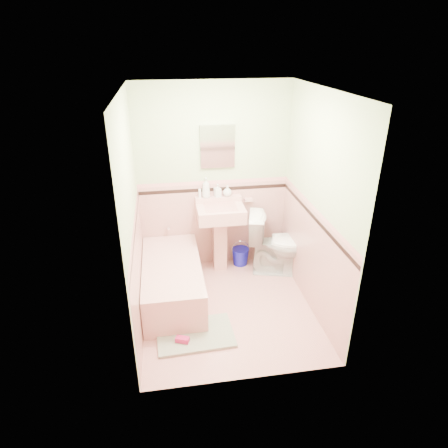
{
  "coord_description": "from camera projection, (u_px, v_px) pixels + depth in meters",
  "views": [
    {
      "loc": [
        -0.65,
        -3.75,
        2.93
      ],
      "look_at": [
        0.0,
        0.25,
        1.0
      ],
      "focal_mm": 31.24,
      "sensor_mm": 36.0,
      "label": 1
    }
  ],
  "objects": [
    {
      "name": "accent_front",
      "position": [
        250.0,
        279.0,
        3.25
      ],
      "size": [
        2.0,
        0.0,
        2.0
      ],
      "primitive_type": "plane",
      "rotation": [
        -1.57,
        0.0,
        0.0
      ],
      "color": "black",
      "rests_on": "ground"
    },
    {
      "name": "wall_front",
      "position": [
        250.0,
        266.0,
        3.18
      ],
      "size": [
        2.5,
        0.0,
        2.5
      ],
      "primitive_type": "plane",
      "rotation": [
        -1.57,
        0.0,
        0.0
      ],
      "color": "beige",
      "rests_on": "ground"
    },
    {
      "name": "soap_bottle_mid",
      "position": [
        217.0,
        190.0,
        5.14
      ],
      "size": [
        0.1,
        0.1,
        0.18
      ],
      "primitive_type": "imported",
      "rotation": [
        0.0,
        0.0,
        0.27
      ],
      "color": "#B2B2B2",
      "rests_on": "sink"
    },
    {
      "name": "medicine_cabinet",
      "position": [
        218.0,
        146.0,
        4.92
      ],
      "size": [
        0.44,
        0.04,
        0.55
      ],
      "primitive_type": "cube",
      "color": "white",
      "rests_on": "wall_back"
    },
    {
      "name": "toilet",
      "position": [
        280.0,
        244.0,
        5.25
      ],
      "size": [
        0.94,
        0.68,
        0.86
      ],
      "primitive_type": "imported",
      "rotation": [
        0.0,
        0.0,
        1.32
      ],
      "color": "white",
      "rests_on": "floor"
    },
    {
      "name": "sink_faucet",
      "position": [
        219.0,
        203.0,
        5.18
      ],
      "size": [
        0.02,
        0.02,
        0.1
      ],
      "primitive_type": "cylinder",
      "color": "silver",
      "rests_on": "sink"
    },
    {
      "name": "bathtub",
      "position": [
        173.0,
        281.0,
        4.8
      ],
      "size": [
        0.7,
        1.5,
        0.45
      ],
      "primitive_type": "cube",
      "color": "#D69892",
      "rests_on": "floor"
    },
    {
      "name": "bath_mat",
      "position": [
        195.0,
        334.0,
        4.24
      ],
      "size": [
        0.85,
        0.58,
        0.03
      ],
      "primitive_type": "cube",
      "rotation": [
        0.0,
        0.0,
        0.04
      ],
      "color": "gray",
      "rests_on": "floor"
    },
    {
      "name": "accent_left",
      "position": [
        135.0,
        230.0,
        4.07
      ],
      "size": [
        0.0,
        2.2,
        2.2
      ],
      "primitive_type": "plane",
      "rotation": [
        1.57,
        0.0,
        1.57
      ],
      "color": "black",
      "rests_on": "ground"
    },
    {
      "name": "sink",
      "position": [
        220.0,
        239.0,
        5.26
      ],
      "size": [
        0.61,
        0.5,
        0.97
      ],
      "primitive_type": null,
      "color": "#D69892",
      "rests_on": "floor"
    },
    {
      "name": "floor",
      "position": [
        227.0,
        308.0,
        4.69
      ],
      "size": [
        2.2,
        2.2,
        0.0
      ],
      "primitive_type": "plane",
      "color": "#DB968F",
      "rests_on": "ground"
    },
    {
      "name": "ceiling",
      "position": [
        228.0,
        90.0,
        3.62
      ],
      "size": [
        2.2,
        2.2,
        0.0
      ],
      "primitive_type": "plane",
      "rotation": [
        3.14,
        0.0,
        0.0
      ],
      "color": "white",
      "rests_on": "ground"
    },
    {
      "name": "bucket",
      "position": [
        240.0,
        256.0,
        5.56
      ],
      "size": [
        0.31,
        0.31,
        0.24
      ],
      "primitive_type": null,
      "rotation": [
        0.0,
        0.0,
        -0.33
      ],
      "color": "#1314B3",
      "rests_on": "floor"
    },
    {
      "name": "wall_back",
      "position": [
        214.0,
        180.0,
        5.14
      ],
      "size": [
        2.5,
        0.0,
        2.5
      ],
      "primitive_type": "plane",
      "rotation": [
        1.57,
        0.0,
        0.0
      ],
      "color": "beige",
      "rests_on": "ground"
    },
    {
      "name": "accent_right",
      "position": [
        314.0,
        218.0,
        4.35
      ],
      "size": [
        0.0,
        2.2,
        2.2
      ],
      "primitive_type": "plane",
      "rotation": [
        1.57,
        0.0,
        -1.57
      ],
      "color": "black",
      "rests_on": "ground"
    },
    {
      "name": "soap_bottle_left",
      "position": [
        206.0,
        188.0,
        5.1
      ],
      "size": [
        0.12,
        0.12,
        0.27
      ],
      "primitive_type": "imported",
      "rotation": [
        0.0,
        0.0,
        0.13
      ],
      "color": "#B2B2B2",
      "rests_on": "sink"
    },
    {
      "name": "wainscot_right",
      "position": [
        310.0,
        258.0,
        4.58
      ],
      "size": [
        0.0,
        2.2,
        2.2
      ],
      "primitive_type": "plane",
      "rotation": [
        1.57,
        0.0,
        -1.57
      ],
      "color": "#DE9C94",
      "rests_on": "ground"
    },
    {
      "name": "soap_bottle_right",
      "position": [
        227.0,
        191.0,
        5.17
      ],
      "size": [
        0.12,
        0.12,
        0.15
      ],
      "primitive_type": "imported",
      "rotation": [
        0.0,
        0.0,
        0.03
      ],
      "color": "#B2B2B2",
      "rests_on": "sink"
    },
    {
      "name": "cap_back",
      "position": [
        214.0,
        182.0,
        5.13
      ],
      "size": [
        2.0,
        0.0,
        2.0
      ],
      "primitive_type": "plane",
      "rotation": [
        1.57,
        0.0,
        0.0
      ],
      "color": "#DB8C8A",
      "rests_on": "ground"
    },
    {
      "name": "cap_front",
      "position": [
        250.0,
        268.0,
        3.2
      ],
      "size": [
        2.0,
        0.0,
        2.0
      ],
      "primitive_type": "plane",
      "rotation": [
        -1.57,
        0.0,
        0.0
      ],
      "color": "#DB8C8A",
      "rests_on": "ground"
    },
    {
      "name": "wall_left",
      "position": [
        132.0,
        219.0,
        4.01
      ],
      "size": [
        0.0,
        2.5,
        2.5
      ],
      "primitive_type": "plane",
      "rotation": [
        1.57,
        0.0,
        1.57
      ],
      "color": "beige",
      "rests_on": "ground"
    },
    {
      "name": "shoe",
      "position": [
        182.0,
        340.0,
        4.11
      ],
      "size": [
        0.15,
        0.11,
        0.06
      ],
      "primitive_type": "cube",
      "rotation": [
        0.0,
        0.0,
        -0.39
      ],
      "color": "#BF1E59",
      "rests_on": "bath_mat"
    },
    {
      "name": "wainscot_front",
      "position": [
        248.0,
        328.0,
        3.46
      ],
      "size": [
        2.0,
        0.0,
        2.0
      ],
      "primitive_type": "plane",
      "rotation": [
        -1.57,
        0.0,
        0.0
      ],
      "color": "#DE9C94",
      "rests_on": "ground"
    },
    {
      "name": "soap_dish",
      "position": [
        249.0,
        200.0,
        5.3
      ],
      "size": [
        0.11,
        0.06,
        0.04
      ],
      "primitive_type": "cube",
      "color": "#D69892",
      "rests_on": "wall_back"
    },
    {
      "name": "cap_left",
      "position": [
        134.0,
        222.0,
        4.03
      ],
      "size": [
        0.0,
        2.2,
        2.2
      ],
      "primitive_type": "plane",
      "rotation": [
        1.57,
        0.0,
        1.57
      ],
      "color": "#DB8C8A",
      "rests_on": "ground"
    },
    {
      "name": "accent_back",
      "position": [
        214.0,
        189.0,
        5.18
      ],
      "size": [
        2.0,
        0.0,
        2.0
      ],
      "primitive_type": "plane",
      "rotation": [
        1.57,
        0.0,
        0.0
      ],
      "color": "black",
      "rests_on": "ground"
    },
    {
      "name": "tube",
      "position": [
        200.0,
        193.0,
        5.12
      ],
      "size": [
        0.04,
        0.04,
        0.12
      ],
      "primitive_type": "cylinder",
      "rotation": [
        0.0,
        0.0,
        0.11
      ],
      "color": "white",
      "rests_on": "sink"
    },
    {
      "name": "wall_right",
      "position": [
        317.0,
        207.0,
        4.3
      ],
      "size": [
        0.0,
        2.5,
        2.5
      ],
      "primitive_type": "plane",
      "rotation": [
        1.57,
        0.0,
        -1.57
      ],
      "color": "beige",
      "rests_on": "ground"
    },
    {
      "name": "wainscot_back",
      "position": [
        214.0,
        224.0,
        5.4
      ],
      "size": [
        2.0,
        0.0,
        2.0
      ],
      "primitive_type": "plane",
      "rotation": [
        1.57,
        0.0,
        0.0
      ],
      "color": "#DE9C94",
      "rests_on": "ground"
    },
    {
      "name": "cap_right",
      "position": [
        315.0,
        210.0,
        4.31
      ],
      "size": [
        0.0,
        2.2,
        2.2
      ],
      "primitive_type": "plane",
      "rotation": [
        1.57,
        0.0,
        -1.57
      ],
      "color": "#DB8C8A",
      "rests_on": "ground"
    },
    {
      "name": "wainscot_left",
      "position": [
        139.0,
        272.0,
        4.29
      ],
      "size": [
        0.0,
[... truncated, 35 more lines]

